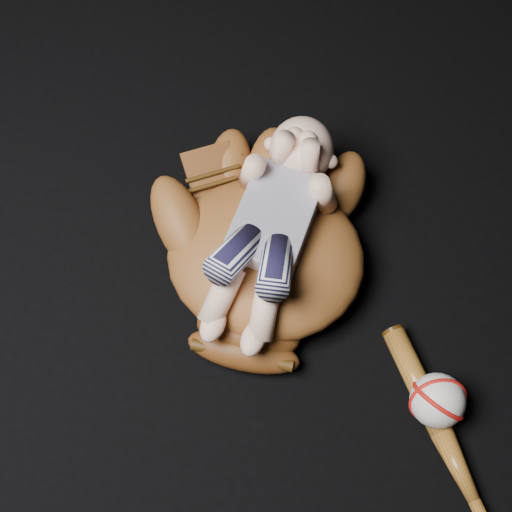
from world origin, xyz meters
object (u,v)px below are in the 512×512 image
at_px(baseball_glove, 266,252).
at_px(baseball, 438,401).
at_px(baseball_bat, 448,447).
at_px(newborn_baby, 268,231).

distance_m(baseball_glove, baseball, 0.35).
xyz_separation_m(baseball_glove, baseball, (0.30, -0.19, -0.03)).
height_order(baseball_glove, baseball_bat, baseball_glove).
relative_size(baseball_glove, baseball_bat, 1.18).
height_order(baseball_glove, newborn_baby, newborn_baby).
xyz_separation_m(newborn_baby, baseball, (0.29, -0.20, -0.09)).
xyz_separation_m(baseball_bat, baseball, (-0.02, 0.06, 0.02)).
bearing_deg(baseball_glove, baseball_bat, -34.73).
relative_size(baseball_bat, baseball, 4.64).
bearing_deg(newborn_baby, baseball_glove, -103.50).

